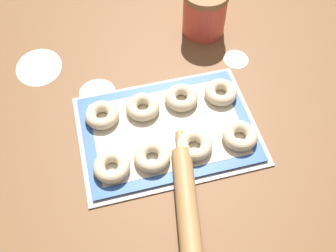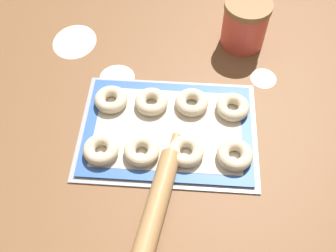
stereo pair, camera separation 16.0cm
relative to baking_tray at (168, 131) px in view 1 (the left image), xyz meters
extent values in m
plane|color=brown|center=(-0.02, 0.00, 0.00)|extent=(2.80, 2.80, 0.00)
cube|color=#93969B|center=(0.00, 0.00, 0.00)|extent=(0.41, 0.30, 0.01)
cube|color=#2D569E|center=(0.00, 0.00, 0.01)|extent=(0.39, 0.27, 0.00)
cube|color=beige|center=(0.00, 0.00, 0.01)|extent=(0.34, 0.22, 0.00)
torus|color=beige|center=(-0.14, -0.07, 0.02)|extent=(0.08, 0.08, 0.03)
torus|color=beige|center=(-0.05, -0.07, 0.02)|extent=(0.08, 0.08, 0.03)
torus|color=beige|center=(0.04, -0.06, 0.02)|extent=(0.08, 0.08, 0.03)
torus|color=beige|center=(0.15, -0.07, 0.02)|extent=(0.08, 0.08, 0.03)
torus|color=beige|center=(-0.14, 0.07, 0.02)|extent=(0.08, 0.08, 0.03)
torus|color=beige|center=(-0.04, 0.07, 0.02)|extent=(0.08, 0.08, 0.03)
torus|color=beige|center=(0.05, 0.07, 0.02)|extent=(0.08, 0.08, 0.03)
torus|color=beige|center=(0.15, 0.06, 0.02)|extent=(0.08, 0.08, 0.03)
cylinder|color=#DB4C3D|center=(0.18, 0.31, 0.05)|extent=(0.12, 0.12, 0.11)
cylinder|color=#AD7F4C|center=(-0.02, -0.23, 0.02)|extent=(0.10, 0.33, 0.04)
cylinder|color=#AD7F4C|center=(0.02, -0.05, 0.02)|extent=(0.03, 0.05, 0.02)
ellipsoid|color=white|center=(-0.14, 0.16, 0.00)|extent=(0.09, 0.08, 0.00)
ellipsoid|color=white|center=(0.23, 0.18, 0.00)|extent=(0.07, 0.07, 0.00)
ellipsoid|color=white|center=(-0.28, 0.28, 0.00)|extent=(0.12, 0.13, 0.00)
camera|label=1|loc=(-0.13, -0.49, 0.75)|focal=42.00mm
camera|label=2|loc=(0.03, -0.51, 0.75)|focal=42.00mm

